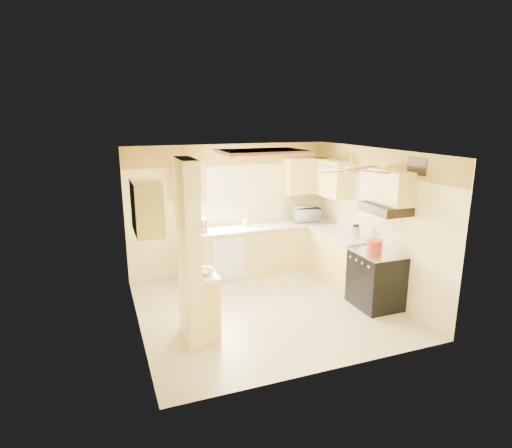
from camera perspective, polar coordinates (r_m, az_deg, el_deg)
name	(u,v)px	position (r m, az deg, el deg)	size (l,w,h in m)	color
floor	(267,307)	(7.06, 1.48, -11.06)	(4.00, 4.00, 0.00)	beige
ceiling	(268,152)	(6.40, 1.62, 9.61)	(4.00, 4.00, 0.00)	white
wall_back	(231,209)	(8.36, -3.39, 2.02)	(4.00, 4.00, 0.00)	#F5E195
wall_front	(330,275)	(5.00, 9.87, -6.66)	(4.00, 4.00, 0.00)	#F5E195
wall_left	(134,247)	(6.18, -15.92, -2.94)	(3.80, 3.80, 0.00)	#F5E195
wall_right	(376,222)	(7.59, 15.67, 0.24)	(3.80, 3.80, 0.00)	#F5E195
wallpaper_border	(230,155)	(8.18, -3.45, 9.20)	(4.00, 0.02, 0.40)	yellow
partition_column	(189,253)	(5.74, -8.93, -3.87)	(0.20, 0.70, 2.50)	#F5E195
partition_ledge	(207,306)	(6.08, -6.57, -10.84)	(0.25, 0.55, 0.90)	#FFDE7C
ledge_top	(206,274)	(5.89, -6.70, -6.70)	(0.28, 0.58, 0.04)	silver
lower_cabinets_back	(260,250)	(8.45, 0.55, -3.43)	(3.00, 0.60, 0.90)	#FFDE7C
lower_cabinets_right	(340,258)	(8.12, 11.09, -4.46)	(0.60, 1.40, 0.90)	#FFDE7C
countertop_back	(260,227)	(8.31, 0.58, -0.36)	(3.04, 0.64, 0.04)	silver
countertop_right	(340,234)	(7.98, 11.19, -1.27)	(0.64, 1.44, 0.04)	silver
dishwasher_panel	(228,260)	(7.95, -3.70, -4.78)	(0.58, 0.02, 0.80)	white
window	(218,195)	(8.22, -5.06, 3.91)	(0.92, 0.02, 1.02)	white
upper_cab_back_left	(188,182)	(7.88, -9.00, 5.55)	(0.60, 0.35, 0.70)	#FFDE7C
upper_cab_back_right	(307,176)	(8.68, 6.78, 6.42)	(0.90, 0.35, 0.70)	#FFDE7C
upper_cab_right	(331,178)	(8.40, 9.95, 6.05)	(0.35, 1.00, 0.70)	#FFDE7C
upper_cab_left_wall	(147,207)	(5.80, -14.37, 2.19)	(0.35, 0.75, 0.70)	#FFDE7C
upper_cab_over_stove	(391,187)	(6.92, 17.56, 4.71)	(0.35, 0.76, 0.52)	#FFDE7C
stove	(376,279)	(7.21, 15.70, -7.08)	(0.68, 0.77, 0.92)	black
range_hood	(385,208)	(6.92, 16.81, 1.99)	(0.50, 0.76, 0.14)	black
poster_menu	(196,208)	(5.61, -8.05, 2.09)	(0.02, 0.42, 0.57)	black
poster_nashville	(197,256)	(5.78, -7.83, -4.23)	(0.02, 0.42, 0.57)	black
ceiling_light_panel	(262,152)	(6.91, 0.80, 9.58)	(1.35, 0.95, 0.06)	brown
ceiling_fan	(352,169)	(6.27, 12.64, 7.21)	(1.15, 1.15, 0.26)	gold
vent_grate	(417,166)	(6.70, 20.68, 7.20)	(0.02, 0.40, 0.25)	black
microwave	(306,215)	(8.68, 6.74, 1.26)	(0.51, 0.34, 0.28)	white
bowl	(205,272)	(5.85, -6.76, -6.35)	(0.23, 0.23, 0.06)	white
dutch_oven	(375,245)	(7.12, 15.57, -2.73)	(0.26, 0.26, 0.17)	#B42A15
kettle	(356,232)	(7.65, 13.15, -0.99)	(0.16, 0.16, 0.25)	silver
dish_rack	(195,227)	(7.94, -8.17, -0.40)	(0.45, 0.34, 0.25)	tan
utensil_crock	(246,223)	(8.26, -1.36, 0.15)	(0.10, 0.10, 0.19)	white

